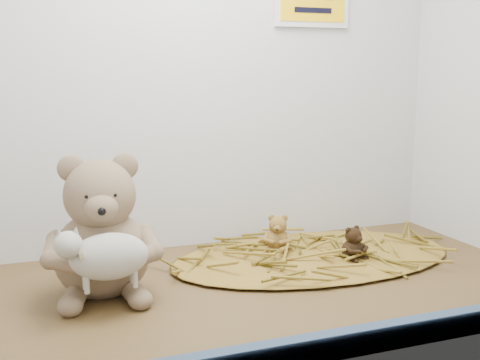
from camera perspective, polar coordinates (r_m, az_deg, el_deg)
name	(u,v)px	position (r cm, az deg, el deg)	size (l,w,h in cm)	color
alcove_shell	(214,34)	(110.68, -2.51, 13.62)	(120.40, 60.20, 90.40)	#432F17
front_rail	(304,350)	(84.00, 6.08, -15.74)	(119.28, 2.20, 3.60)	#394F6E
straw_bed	(314,256)	(127.12, 7.02, -7.16)	(61.36, 35.63, 1.19)	olive
main_teddy	(101,225)	(106.55, -13.05, -4.19)	(20.00, 21.11, 24.80)	#897154
toy_lamb	(109,256)	(98.87, -12.28, -7.10)	(16.47, 10.05, 10.64)	beige
mini_teddy_tan	(278,231)	(128.13, 3.60, -4.88)	(6.24, 6.58, 7.73)	olive
mini_teddy_brown	(353,241)	(124.17, 10.63, -5.75)	(5.53, 5.84, 6.86)	black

